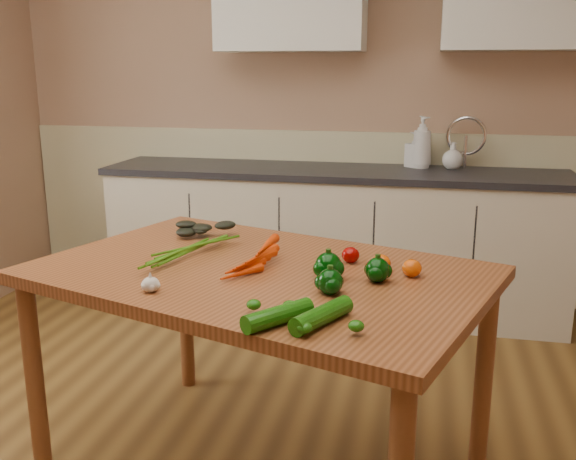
% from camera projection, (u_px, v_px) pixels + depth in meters
% --- Properties ---
extents(room, '(4.04, 5.04, 2.64)m').
position_uv_depth(room, '(179.00, 152.00, 2.00)').
color(room, brown).
rests_on(room, ground).
extents(counter_run, '(2.84, 0.64, 1.14)m').
position_uv_depth(counter_run, '(335.00, 238.00, 4.06)').
color(counter_run, beige).
rests_on(counter_run, ground).
extents(table, '(1.77, 1.42, 0.82)m').
position_uv_depth(table, '(259.00, 293.00, 2.26)').
color(table, brown).
rests_on(table, ground).
extents(soap_bottle_a, '(0.17, 0.17, 0.32)m').
position_uv_depth(soap_bottle_a, '(422.00, 142.00, 3.94)').
color(soap_bottle_a, silver).
rests_on(soap_bottle_a, counter_run).
extents(soap_bottle_b, '(0.14, 0.14, 0.22)m').
position_uv_depth(soap_bottle_b, '(416.00, 150.00, 3.98)').
color(soap_bottle_b, silver).
rests_on(soap_bottle_b, counter_run).
extents(soap_bottle_c, '(0.18, 0.18, 0.16)m').
position_uv_depth(soap_bottle_c, '(453.00, 156.00, 3.92)').
color(soap_bottle_c, silver).
rests_on(soap_bottle_c, counter_run).
extents(carrot_bunch, '(0.34, 0.30, 0.08)m').
position_uv_depth(carrot_bunch, '(233.00, 254.00, 2.27)').
color(carrot_bunch, '#DA3805').
rests_on(carrot_bunch, table).
extents(leafy_greens, '(0.22, 0.20, 0.11)m').
position_uv_depth(leafy_greens, '(204.00, 224.00, 2.65)').
color(leafy_greens, black).
rests_on(leafy_greens, table).
extents(garlic_bulb, '(0.06, 0.06, 0.05)m').
position_uv_depth(garlic_bulb, '(151.00, 284.00, 2.00)').
color(garlic_bulb, beige).
rests_on(garlic_bulb, table).
extents(pepper_a, '(0.09, 0.09, 0.09)m').
position_uv_depth(pepper_a, '(328.00, 266.00, 2.12)').
color(pepper_a, black).
rests_on(pepper_a, table).
extents(pepper_b, '(0.08, 0.08, 0.08)m').
position_uv_depth(pepper_b, '(377.00, 270.00, 2.09)').
color(pepper_b, black).
rests_on(pepper_b, table).
extents(pepper_c, '(0.08, 0.08, 0.08)m').
position_uv_depth(pepper_c, '(330.00, 282.00, 1.98)').
color(pepper_c, black).
rests_on(pepper_c, table).
extents(tomato_a, '(0.06, 0.06, 0.06)m').
position_uv_depth(tomato_a, '(350.00, 255.00, 2.30)').
color(tomato_a, '#840402').
rests_on(tomato_a, table).
extents(tomato_b, '(0.07, 0.07, 0.06)m').
position_uv_depth(tomato_b, '(381.00, 263.00, 2.20)').
color(tomato_b, '#D54905').
rests_on(tomato_b, table).
extents(tomato_c, '(0.07, 0.07, 0.06)m').
position_uv_depth(tomato_c, '(412.00, 268.00, 2.14)').
color(tomato_c, '#D54905').
rests_on(tomato_c, table).
extents(zucchini_a, '(0.15, 0.23, 0.05)m').
position_uv_depth(zucchini_a, '(322.00, 315.00, 1.74)').
color(zucchini_a, '#124B08').
rests_on(zucchini_a, table).
extents(zucchini_b, '(0.18, 0.21, 0.05)m').
position_uv_depth(zucchini_b, '(278.00, 316.00, 1.74)').
color(zucchini_b, '#124B08').
rests_on(zucchini_b, table).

